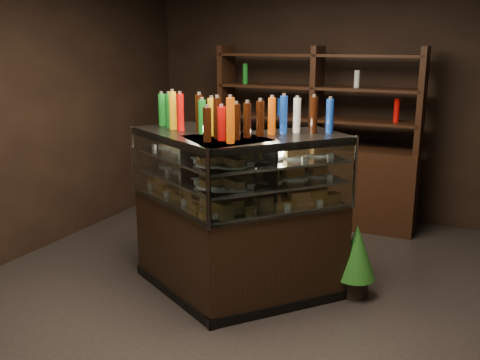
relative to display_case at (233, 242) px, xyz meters
name	(u,v)px	position (x,y,z in m)	size (l,w,h in m)	color
ground	(267,297)	(0.27, 0.06, -0.46)	(5.00, 5.00, 0.00)	black
room_shell	(270,56)	(0.27, 0.06, 1.48)	(5.02, 5.02, 3.01)	black
display_case	(233,242)	(0.00, 0.00, 0.00)	(1.87, 1.35, 1.35)	black
food_display	(233,175)	(0.00, 0.00, 0.56)	(1.54, 0.97, 0.42)	gold
bottles_top	(233,116)	(0.00, 0.00, 1.03)	(1.37, 0.83, 0.30)	silver
potted_conifer	(357,251)	(0.92, 0.39, -0.06)	(0.33, 0.33, 0.70)	black
back_shelving	(314,170)	(0.00, 2.11, 0.15)	(2.31, 0.46, 2.00)	black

